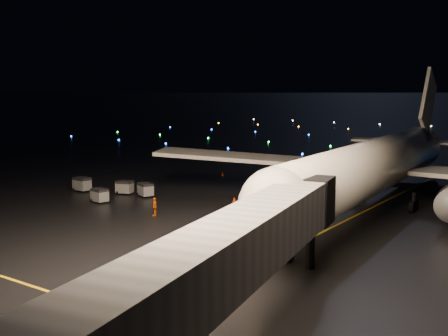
# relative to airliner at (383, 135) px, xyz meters

# --- Properties ---
(lane_centre) EXTENTS (0.25, 80.00, 0.02)m
(lane_centre) POSITION_rel_airliner_xyz_m (-0.23, -12.06, -7.59)
(lane_centre) COLOR gold
(lane_centre) RESTS_ON ground
(airliner) EXTENTS (56.74, 54.23, 15.21)m
(airliner) POSITION_rel_airliner_xyz_m (0.00, 0.00, 0.00)
(airliner) COLOR white
(airliner) RESTS_ON ground
(pushback_tug) EXTENTS (4.73, 3.60, 2.00)m
(pushback_tug) POSITION_rel_airliner_xyz_m (-2.55, -31.06, -6.60)
(pushback_tug) COLOR silver
(pushback_tug) RESTS_ON ground
(belt_loader) EXTENTS (7.25, 3.53, 3.39)m
(belt_loader) POSITION_rel_airliner_xyz_m (-6.22, -23.41, -5.91)
(belt_loader) COLOR silver
(belt_loader) RESTS_ON ground
(crew_c) EXTENTS (0.89, 1.17, 1.85)m
(crew_c) POSITION_rel_airliner_xyz_m (-16.56, -17.74, -6.68)
(crew_c) COLOR #ED6107
(crew_c) RESTS_ON ground
(safety_cone_0) EXTENTS (0.55, 0.55, 0.48)m
(safety_cone_0) POSITION_rel_airliner_xyz_m (-11.22, -13.42, -7.36)
(safety_cone_0) COLOR #E62F00
(safety_cone_0) RESTS_ON ground
(safety_cone_1) EXTENTS (0.50, 0.50, 0.47)m
(safety_cone_1) POSITION_rel_airliner_xyz_m (-9.59, -4.31, -7.37)
(safety_cone_1) COLOR #E62F00
(safety_cone_1) RESTS_ON ground
(safety_cone_2) EXTENTS (0.47, 0.47, 0.52)m
(safety_cone_2) POSITION_rel_airliner_xyz_m (-13.92, -7.58, -7.34)
(safety_cone_2) COLOR #E62F00
(safety_cone_2) RESTS_ON ground
(safety_cone_3) EXTENTS (0.46, 0.46, 0.52)m
(safety_cone_3) POSITION_rel_airliner_xyz_m (-25.28, 6.34, -7.34)
(safety_cone_3) COLOR #E62F00
(safety_cone_3) RESTS_ON ground
(taxiway_lights) EXTENTS (164.00, 92.00, 0.36)m
(taxiway_lights) POSITION_rel_airliner_xyz_m (-12.23, 78.94, -7.42)
(taxiway_lights) COLOR black
(taxiway_lights) RESTS_ON ground
(baggage_cart_0) EXTENTS (2.22, 1.92, 1.59)m
(baggage_cart_0) POSITION_rel_airliner_xyz_m (-23.93, -11.15, -6.81)
(baggage_cart_0) COLOR gray
(baggage_cart_0) RESTS_ON ground
(baggage_cart_1) EXTENTS (2.01, 1.57, 1.55)m
(baggage_cart_1) POSITION_rel_airliner_xyz_m (-25.79, -16.49, -6.83)
(baggage_cart_1) COLOR gray
(baggage_cart_1) RESTS_ON ground
(baggage_cart_2) EXTENTS (2.13, 1.75, 1.57)m
(baggage_cart_2) POSITION_rel_airliner_xyz_m (-27.04, -11.40, -6.82)
(baggage_cart_2) COLOR gray
(baggage_cart_2) RESTS_ON ground
(baggage_cart_3) EXTENTS (2.07, 1.50, 1.70)m
(baggage_cart_3) POSITION_rel_airliner_xyz_m (-32.56, -13.10, -6.75)
(baggage_cart_3) COLOR gray
(baggage_cart_3) RESTS_ON ground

